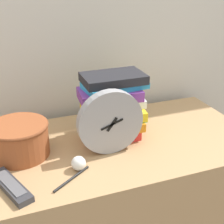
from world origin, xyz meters
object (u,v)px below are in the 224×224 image
(tv_remote, at_px, (11,186))
(crumpled_paper_ball, at_px, (79,163))
(desk_clock, at_px, (110,122))
(pen, at_px, (72,179))
(basket, at_px, (19,138))
(book_stack, at_px, (113,106))

(tv_remote, relative_size, crumpled_paper_ball, 4.19)
(desk_clock, height_order, tv_remote, desk_clock)
(pen, bearing_deg, crumpled_paper_ball, 52.53)
(crumpled_paper_ball, bearing_deg, pen, -127.47)
(basket, relative_size, pen, 1.54)
(book_stack, bearing_deg, desk_clock, -114.87)
(book_stack, distance_m, tv_remote, 0.47)
(desk_clock, bearing_deg, pen, -146.30)
(desk_clock, bearing_deg, book_stack, 65.13)
(book_stack, distance_m, basket, 0.36)
(tv_remote, xyz_separation_m, pen, (0.18, -0.02, -0.01))
(tv_remote, bearing_deg, pen, -6.07)
(basket, bearing_deg, book_stack, 2.68)
(basket, xyz_separation_m, crumpled_paper_ball, (0.17, -0.16, -0.04))
(book_stack, height_order, crumpled_paper_ball, book_stack)
(desk_clock, relative_size, basket, 1.13)
(crumpled_paper_ball, distance_m, pen, 0.06)
(crumpled_paper_ball, bearing_deg, desk_clock, 26.76)
(crumpled_paper_ball, bearing_deg, basket, 136.46)
(crumpled_paper_ball, relative_size, pen, 0.36)
(book_stack, relative_size, crumpled_paper_ball, 5.47)
(book_stack, bearing_deg, basket, -177.32)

